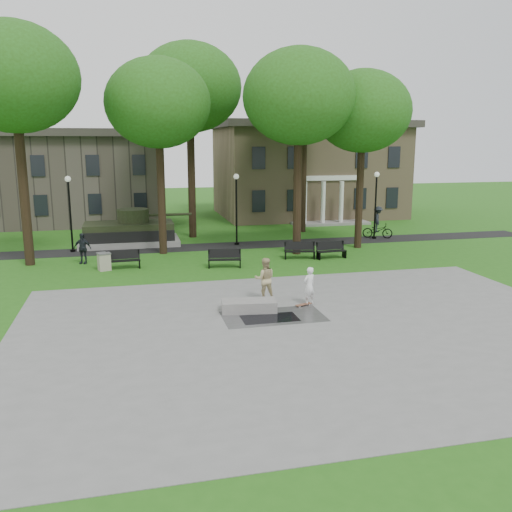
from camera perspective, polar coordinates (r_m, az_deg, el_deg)
The scene contains 27 objects.
ground at distance 24.63m, azimuth 2.50°, elevation -4.01°, with size 120.00×120.00×0.00m, color #235B15.
plaza at distance 20.10m, azimuth 6.44°, elevation -7.76°, with size 22.00×16.00×0.02m, color gray.
footpath at distance 36.02m, azimuth -2.73°, elevation 1.09°, with size 44.00×2.60×0.01m, color black.
building_right at distance 51.55m, azimuth 5.37°, elevation 9.16°, with size 17.00×12.00×8.60m.
building_left at distance 49.57m, azimuth -18.73°, elevation 7.62°, with size 15.00×10.00×7.20m, color #4C443D.
tree_0 at distance 32.41m, azimuth -24.13°, elevation 16.71°, with size 6.80×6.80×12.97m.
tree_1 at distance 33.41m, azimuth -10.27°, elevation 15.50°, with size 6.20×6.20×11.63m.
tree_2 at distance 32.95m, azimuth 4.54°, elevation 16.33°, with size 6.60×6.60×12.16m.
tree_3 at distance 35.45m, azimuth 11.18°, elevation 14.66°, with size 6.00×6.00×11.19m.
tree_4 at distance 39.21m, azimuth -7.03°, elevation 17.13°, with size 7.20×7.20×13.50m.
tree_5 at distance 41.48m, azimuth 5.13°, elevation 15.88°, with size 6.40×6.40×12.44m.
lamp_left at distance 35.46m, azimuth -19.01°, elevation 4.84°, with size 0.36×0.36×4.73m.
lamp_mid at distance 35.99m, azimuth -2.07°, elevation 5.57°, with size 0.36×0.36×4.73m.
lamp_right at distance 39.19m, azimuth 12.49°, elevation 5.82°, with size 0.36×0.36×4.73m.
tank_monument at distance 37.24m, azimuth -13.14°, elevation 2.47°, with size 7.45×3.40×2.40m.
puddle at distance 21.24m, azimuth 1.45°, elevation -6.57°, with size 2.20×1.20×0.00m, color black.
concrete_block at distance 22.04m, azimuth -0.75°, elevation -5.26°, with size 2.20×1.00×0.45m, color gray.
skateboard at distance 22.88m, azimuth 5.02°, elevation -5.16°, with size 0.78×0.20×0.07m, color brown.
skateboarder at distance 22.92m, azimuth 5.62°, elevation -3.14°, with size 0.59×0.39×1.61m, color white.
friend_watching at distance 23.45m, azimuth 0.93°, elevation -2.42°, with size 0.90×0.70×1.86m, color tan.
pedestrian_walker at distance 32.08m, azimuth -17.80°, elevation 0.77°, with size 1.02×0.43×1.75m, color black.
cyclist at distance 39.75m, azimuth 12.70°, elevation 3.19°, with size 2.21×1.55×2.29m.
park_bench_0 at distance 30.27m, azimuth -13.80°, elevation -0.32°, with size 1.82×0.62×1.00m.
park_bench_1 at distance 29.73m, azimuth -3.36°, elevation -0.21°, with size 1.85×0.83×1.00m.
park_bench_2 at distance 32.02m, azimuth 4.59°, elevation 0.64°, with size 1.85×0.87×1.00m.
park_bench_3 at distance 32.30m, azimuth 7.90°, elevation 0.67°, with size 1.84×0.70×1.00m.
trash_bin at distance 30.14m, azimuth -15.70°, elevation -0.55°, with size 0.81×0.81×0.96m.
Camera 1 is at (-6.54, -22.77, 6.74)m, focal length 38.00 mm.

